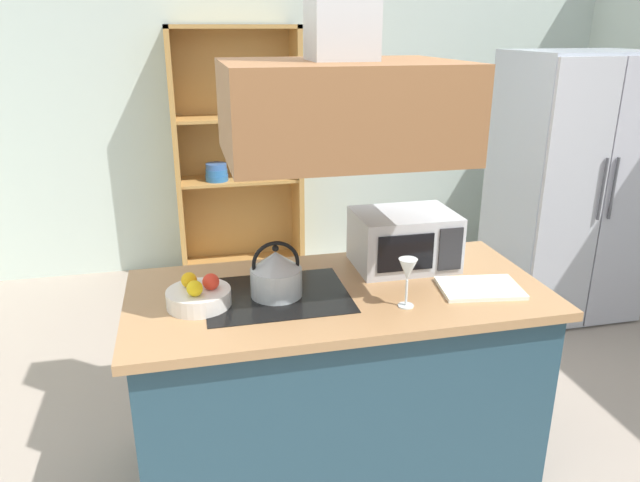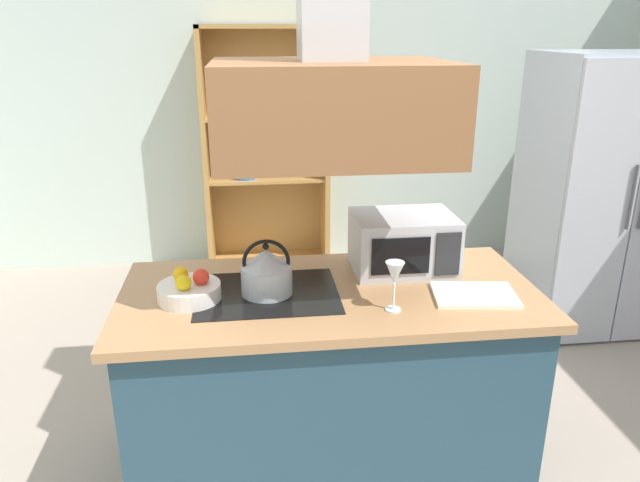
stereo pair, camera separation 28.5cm
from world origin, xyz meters
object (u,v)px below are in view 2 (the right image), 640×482
at_px(dish_cabinet, 266,166).
at_px(fruit_bowl, 189,290).
at_px(refrigerator, 600,195).
at_px(kettle, 267,271).
at_px(wine_glass_on_counter, 395,275).
at_px(microwave, 403,242).
at_px(cutting_board, 474,295).

distance_m(dish_cabinet, fruit_bowl, 2.61).
relative_size(refrigerator, kettle, 7.59).
bearing_deg(kettle, dish_cabinet, 88.08).
relative_size(dish_cabinet, wine_glass_on_counter, 9.63).
bearing_deg(refrigerator, wine_glass_on_counter, -139.83).
height_order(microwave, wine_glass_on_counter, microwave).
bearing_deg(microwave, cutting_board, -56.95).
relative_size(cutting_board, fruit_bowl, 1.31).
bearing_deg(kettle, microwave, 17.67).
xyz_separation_m(kettle, microwave, (0.64, 0.20, 0.03)).
xyz_separation_m(cutting_board, microwave, (-0.22, 0.34, 0.12)).
bearing_deg(kettle, wine_glass_on_counter, -23.99).
bearing_deg(wine_glass_on_counter, refrigerator, 40.17).
xyz_separation_m(refrigerator, wine_glass_on_counter, (-1.76, -1.49, 0.14)).
relative_size(refrigerator, fruit_bowl, 7.02).
xyz_separation_m(microwave, wine_glass_on_counter, (-0.14, -0.42, 0.02)).
xyz_separation_m(refrigerator, microwave, (-1.62, -1.07, 0.12)).
bearing_deg(refrigerator, kettle, -150.65).
xyz_separation_m(refrigerator, cutting_board, (-1.40, -1.41, -0.00)).
height_order(cutting_board, fruit_bowl, fruit_bowl).
xyz_separation_m(refrigerator, kettle, (-2.26, -1.27, 0.09)).
distance_m(cutting_board, wine_glass_on_counter, 0.40).
relative_size(refrigerator, dish_cabinet, 0.92).
height_order(refrigerator, dish_cabinet, dish_cabinet).
bearing_deg(refrigerator, dish_cabinet, 149.45).
relative_size(cutting_board, microwave, 0.74).
xyz_separation_m(dish_cabinet, fruit_bowl, (-0.41, -2.58, 0.06)).
distance_m(refrigerator, kettle, 2.59).
bearing_deg(wine_glass_on_counter, cutting_board, 12.32).
relative_size(microwave, fruit_bowl, 1.77).
height_order(kettle, wine_glass_on_counter, kettle).
bearing_deg(microwave, fruit_bowl, -166.55).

